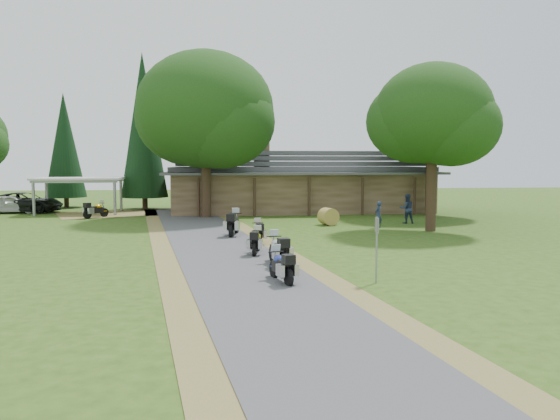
{
  "coord_description": "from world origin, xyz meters",
  "views": [
    {
      "loc": [
        -0.86,
        -19.7,
        3.91
      ],
      "look_at": [
        2.3,
        6.52,
        1.6
      ],
      "focal_mm": 35.0,
      "sensor_mm": 36.0,
      "label": 1
    }
  ],
  "objects": [
    {
      "name": "car_dark_suv",
      "position": [
        -15.59,
        24.84,
        1.18
      ],
      "size": [
        3.38,
        6.44,
        2.36
      ],
      "primitive_type": "imported",
      "rotation": [
        0.0,
        0.0,
        1.44
      ],
      "color": "black",
      "rests_on": "ground"
    },
    {
      "name": "oak_driveway",
      "position": [
        11.38,
        10.0,
        5.38
      ],
      "size": [
        6.6,
        6.6,
        10.76
      ],
      "primitive_type": null,
      "color": "#143710",
      "rests_on": "ground"
    },
    {
      "name": "lodge",
      "position": [
        6.0,
        24.0,
        2.45
      ],
      "size": [
        21.4,
        9.4,
        4.9
      ],
      "primitive_type": null,
      "color": "brown",
      "rests_on": "ground"
    },
    {
      "name": "cedar_near",
      "position": [
        -6.65,
        26.86,
        6.47
      ],
      "size": [
        3.86,
        3.86,
        12.95
      ],
      "primitive_type": "cone",
      "color": "black",
      "rests_on": "ground"
    },
    {
      "name": "motorcycle_row_a",
      "position": [
        1.27,
        -2.25,
        0.58
      ],
      "size": [
        0.94,
        1.77,
        1.15
      ],
      "primitive_type": null,
      "rotation": [
        0.0,
        0.0,
        1.82
      ],
      "color": "navy",
      "rests_on": "ground"
    },
    {
      "name": "carport",
      "position": [
        -11.15,
        23.59,
        1.37
      ],
      "size": [
        6.51,
        4.48,
        2.75
      ],
      "primitive_type": null,
      "rotation": [
        0.0,
        0.0,
        0.04
      ],
      "color": "silver",
      "rests_on": "ground"
    },
    {
      "name": "oak_lodge_left",
      "position": [
        -1.45,
        19.23,
        6.12
      ],
      "size": [
        9.64,
        9.64,
        12.24
      ],
      "primitive_type": null,
      "color": "#143710",
      "rests_on": "ground"
    },
    {
      "name": "cedar_far",
      "position": [
        -13.63,
        29.34,
        4.93
      ],
      "size": [
        3.44,
        3.44,
        9.87
      ],
      "primitive_type": "cone",
      "color": "black",
      "rests_on": "ground"
    },
    {
      "name": "motorcycle_carport_a",
      "position": [
        -9.19,
        19.88,
        0.63
      ],
      "size": [
        1.64,
        1.8,
        1.26
      ],
      "primitive_type": null,
      "rotation": [
        0.0,
        0.0,
        0.87
      ],
      "color": "#D39607",
      "rests_on": "ground"
    },
    {
      "name": "motorcycle_row_c",
      "position": [
        0.89,
        3.33,
        0.58
      ],
      "size": [
        0.88,
        1.78,
        1.16
      ],
      "primitive_type": null,
      "rotation": [
        0.0,
        0.0,
        1.37
      ],
      "color": "#CDBE00",
      "rests_on": "ground"
    },
    {
      "name": "motorcycle_row_e",
      "position": [
        0.15,
        9.34,
        0.71
      ],
      "size": [
        1.1,
        2.16,
        1.41
      ],
      "primitive_type": null,
      "rotation": [
        0.0,
        0.0,
        1.36
      ],
      "color": "black",
      "rests_on": "ground"
    },
    {
      "name": "car_white_sedan",
      "position": [
        -16.37,
        24.32,
        0.9
      ],
      "size": [
        2.71,
        5.54,
        1.79
      ],
      "primitive_type": "imported",
      "rotation": [
        0.0,
        0.0,
        1.65
      ],
      "color": "silver",
      "rests_on": "ground"
    },
    {
      "name": "person_a",
      "position": [
        8.87,
        11.86,
        0.93
      ],
      "size": [
        0.64,
        0.64,
        1.86
      ],
      "primitive_type": "imported",
      "rotation": [
        0.0,
        0.0,
        3.92
      ],
      "color": "navy",
      "rests_on": "ground"
    },
    {
      "name": "oak_lodge_right",
      "position": [
        14.91,
        18.85,
        5.88
      ],
      "size": [
        8.34,
        8.34,
        11.77
      ],
      "primitive_type": null,
      "color": "#143710",
      "rests_on": "ground"
    },
    {
      "name": "person_b",
      "position": [
        11.39,
        13.94,
        1.11
      ],
      "size": [
        0.64,
        0.46,
        2.22
      ],
      "primitive_type": "imported",
      "rotation": [
        0.0,
        0.0,
        3.13
      ],
      "color": "navy",
      "rests_on": "ground"
    },
    {
      "name": "motorcycle_row_b",
      "position": [
        1.51,
        0.65,
        0.64
      ],
      "size": [
        0.92,
        1.96,
        1.29
      ],
      "primitive_type": null,
      "rotation": [
        0.0,
        0.0,
        1.74
      ],
      "color": "#AFB2B6",
      "rests_on": "ground"
    },
    {
      "name": "sign_post",
      "position": [
        4.33,
        -2.75,
        1.08
      ],
      "size": [
        0.39,
        0.06,
        2.16
      ],
      "primitive_type": null,
      "color": "gray",
      "rests_on": "ground"
    },
    {
      "name": "driveway",
      "position": [
        -0.5,
        4.0,
        0.0
      ],
      "size": [
        51.95,
        51.95,
        0.0
      ],
      "primitive_type": "plane",
      "rotation": [
        0.0,
        0.0,
        0.14
      ],
      "color": "#4B4B4E",
      "rests_on": "ground"
    },
    {
      "name": "motorcycle_row_d",
      "position": [
        1.24,
        6.4,
        0.58
      ],
      "size": [
        0.58,
        1.71,
        1.17
      ],
      "primitive_type": null,
      "rotation": [
        0.0,
        0.0,
        1.58
      ],
      "color": "red",
      "rests_on": "ground"
    },
    {
      "name": "ground",
      "position": [
        0.0,
        0.0,
        0.0
      ],
      "size": [
        120.0,
        120.0,
        0.0
      ],
      "primitive_type": "plane",
      "color": "#2F4914",
      "rests_on": "ground"
    },
    {
      "name": "hay_bale",
      "position": [
        6.19,
        13.59,
        0.54
      ],
      "size": [
        1.28,
        1.22,
        1.07
      ],
      "primitive_type": "cylinder",
      "rotation": [
        1.57,
        0.0,
        0.26
      ],
      "color": "#A6883D",
      "rests_on": "ground"
    }
  ]
}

